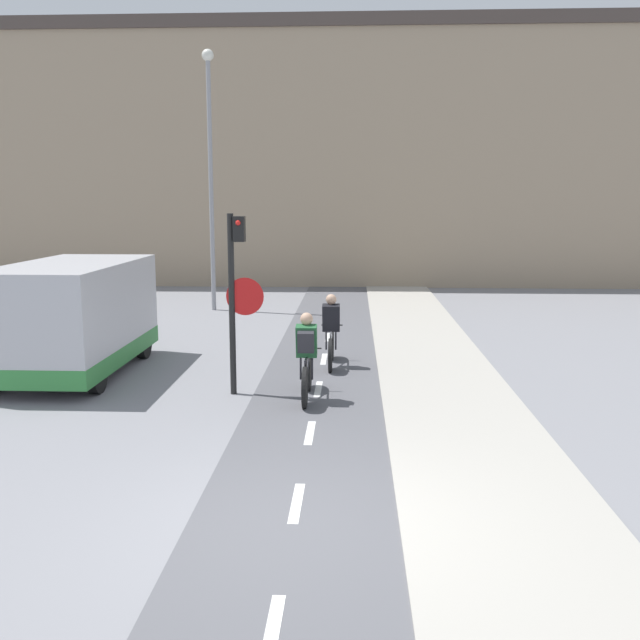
{
  "coord_description": "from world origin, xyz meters",
  "views": [
    {
      "loc": [
        0.63,
        -7.22,
        3.47
      ],
      "look_at": [
        0.0,
        6.17,
        1.2
      ],
      "focal_mm": 40.0,
      "sensor_mm": 36.0,
      "label": 1
    }
  ],
  "objects_px": {
    "street_lamp_far": "(210,157)",
    "traffic_light_pole": "(236,284)",
    "cyclist_near": "(307,359)",
    "van": "(74,319)",
    "cyclist_far": "(331,335)"
  },
  "relations": [
    {
      "from": "street_lamp_far",
      "to": "cyclist_far",
      "type": "distance_m",
      "value": 9.51
    },
    {
      "from": "cyclist_near",
      "to": "van",
      "type": "bearing_deg",
      "value": 160.24
    },
    {
      "from": "traffic_light_pole",
      "to": "cyclist_far",
      "type": "distance_m",
      "value": 3.05
    },
    {
      "from": "street_lamp_far",
      "to": "cyclist_far",
      "type": "relative_size",
      "value": 4.42
    },
    {
      "from": "cyclist_near",
      "to": "van",
      "type": "height_order",
      "value": "van"
    },
    {
      "from": "street_lamp_far",
      "to": "traffic_light_pole",
      "type": "bearing_deg",
      "value": -76.48
    },
    {
      "from": "cyclist_near",
      "to": "van",
      "type": "xyz_separation_m",
      "value": [
        -4.78,
        1.72,
        0.38
      ]
    },
    {
      "from": "cyclist_far",
      "to": "van",
      "type": "distance_m",
      "value": 5.21
    },
    {
      "from": "cyclist_near",
      "to": "van",
      "type": "relative_size",
      "value": 0.41
    },
    {
      "from": "traffic_light_pole",
      "to": "van",
      "type": "xyz_separation_m",
      "value": [
        -3.52,
        1.38,
        -0.89
      ]
    },
    {
      "from": "traffic_light_pole",
      "to": "cyclist_far",
      "type": "xyz_separation_m",
      "value": [
        1.61,
        2.22,
        -1.32
      ]
    },
    {
      "from": "cyclist_far",
      "to": "van",
      "type": "relative_size",
      "value": 0.4
    },
    {
      "from": "traffic_light_pole",
      "to": "street_lamp_far",
      "type": "height_order",
      "value": "street_lamp_far"
    },
    {
      "from": "traffic_light_pole",
      "to": "cyclist_near",
      "type": "xyz_separation_m",
      "value": [
        1.27,
        -0.33,
        -1.27
      ]
    },
    {
      "from": "traffic_light_pole",
      "to": "cyclist_far",
      "type": "bearing_deg",
      "value": 54.1
    }
  ]
}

